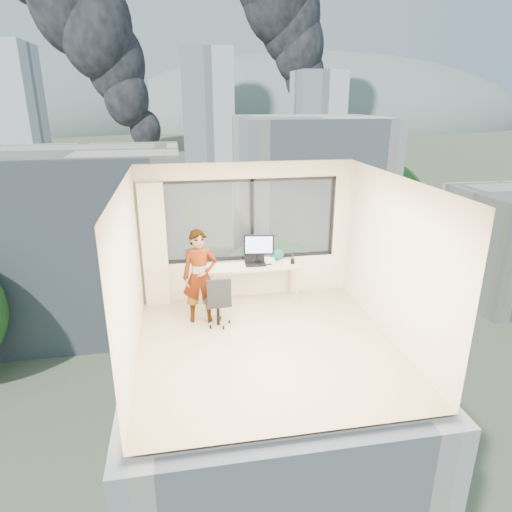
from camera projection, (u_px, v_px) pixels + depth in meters
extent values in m
cube|color=tan|center=(267.00, 346.00, 7.03)|extent=(4.00, 4.00, 0.01)
cube|color=white|center=(269.00, 181.00, 6.16)|extent=(4.00, 4.00, 0.01)
cube|color=beige|center=(306.00, 335.00, 4.74)|extent=(4.00, 0.01, 2.60)
cube|color=beige|center=(128.00, 278.00, 6.26)|extent=(0.01, 4.00, 2.60)
cube|color=beige|center=(394.00, 260.00, 6.93)|extent=(0.01, 4.00, 2.60)
cube|color=beige|center=(154.00, 246.00, 8.11)|extent=(0.45, 0.14, 2.30)
cube|color=tan|center=(250.00, 283.00, 8.45)|extent=(1.80, 0.60, 0.75)
imported|color=#2D2D33|center=(200.00, 277.00, 7.58)|extent=(0.61, 0.41, 1.64)
cube|color=white|center=(267.00, 258.00, 8.56)|extent=(0.34, 0.31, 0.07)
cube|color=black|center=(269.00, 264.00, 8.32)|extent=(0.12, 0.07, 0.01)
cylinder|color=black|center=(293.00, 261.00, 8.36)|extent=(0.08, 0.08, 0.10)
ellipsoid|color=#0C4839|center=(276.00, 254.00, 8.53)|extent=(0.30, 0.18, 0.22)
cube|color=#515B3D|center=(180.00, 166.00, 123.07)|extent=(400.00, 400.00, 0.04)
cube|color=beige|center=(82.00, 240.00, 35.72)|extent=(16.00, 12.00, 14.00)
cube|color=white|center=(307.00, 197.00, 46.28)|extent=(14.00, 13.00, 16.00)
cube|color=silver|center=(2.00, 118.00, 89.40)|extent=(14.00, 14.00, 28.00)
cube|color=silver|center=(207.00, 109.00, 119.39)|extent=(13.00, 13.00, 30.00)
cube|color=silver|center=(317.00, 114.00, 144.74)|extent=(15.00, 15.00, 26.00)
ellipsoid|color=slate|center=(314.00, 124.00, 325.24)|extent=(300.00, 220.00, 96.00)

